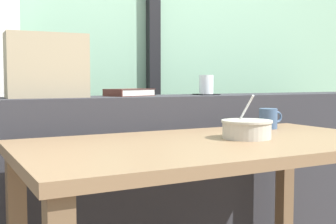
# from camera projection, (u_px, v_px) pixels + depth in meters

# --- Properties ---
(window_divider_post) EXTENTS (0.07, 0.05, 2.60)m
(window_divider_post) POSITION_uv_depth(u_px,v_px,m) (153.00, 15.00, 2.49)
(window_divider_post) COLOR black
(window_divider_post) RESTS_ON ground
(dark_console_ledge) EXTENTS (2.80, 0.31, 0.85)m
(dark_console_ledge) POSITION_uv_depth(u_px,v_px,m) (153.00, 187.00, 2.02)
(dark_console_ledge) COLOR #2D2D33
(dark_console_ledge) RESTS_ON ground
(breakfast_table) EXTENTS (1.30, 0.70, 0.72)m
(breakfast_table) POSITION_uv_depth(u_px,v_px,m) (214.00, 171.00, 1.47)
(breakfast_table) COLOR brown
(breakfast_table) RESTS_ON ground
(coaster_square) EXTENTS (0.10, 0.10, 0.00)m
(coaster_square) POSITION_uv_depth(u_px,v_px,m) (206.00, 94.00, 2.13)
(coaster_square) COLOR black
(coaster_square) RESTS_ON dark_console_ledge
(juice_glass) EXTENTS (0.07, 0.07, 0.09)m
(juice_glass) POSITION_uv_depth(u_px,v_px,m) (206.00, 85.00, 2.12)
(juice_glass) COLOR white
(juice_glass) RESTS_ON coaster_square
(closed_book) EXTENTS (0.24, 0.19, 0.03)m
(closed_book) POSITION_uv_depth(u_px,v_px,m) (129.00, 92.00, 1.97)
(closed_book) COLOR #47231E
(closed_book) RESTS_ON dark_console_ledge
(throw_pillow) EXTENTS (0.32, 0.15, 0.26)m
(throw_pillow) POSITION_uv_depth(u_px,v_px,m) (47.00, 66.00, 1.76)
(throw_pillow) COLOR tan
(throw_pillow) RESTS_ON dark_console_ledge
(soup_bowl) EXTENTS (0.18, 0.18, 0.15)m
(soup_bowl) POSITION_uv_depth(u_px,v_px,m) (247.00, 129.00, 1.52)
(soup_bowl) COLOR #BCB7A8
(soup_bowl) RESTS_ON breakfast_table
(ceramic_mug) EXTENTS (0.11, 0.08, 0.08)m
(ceramic_mug) POSITION_uv_depth(u_px,v_px,m) (269.00, 119.00, 1.83)
(ceramic_mug) COLOR #3D567A
(ceramic_mug) RESTS_ON breakfast_table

